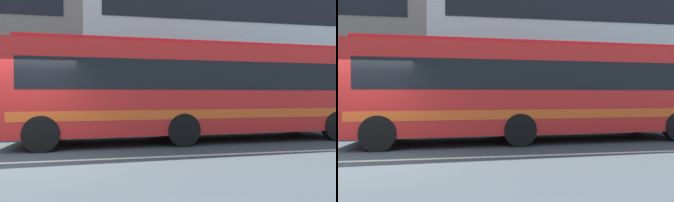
% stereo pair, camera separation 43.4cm
% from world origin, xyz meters
% --- Properties ---
extents(ground_plane, '(160.00, 160.00, 0.00)m').
position_xyz_m(ground_plane, '(0.00, 0.00, 0.00)').
color(ground_plane, '#3B4449').
extents(lane_centre_line, '(60.00, 0.16, 0.01)m').
position_xyz_m(lane_centre_line, '(0.00, 0.00, 0.00)').
color(lane_centre_line, silver).
rests_on(lane_centre_line, ground_plane).
extents(hedge_row_far, '(14.69, 1.10, 1.03)m').
position_xyz_m(hedge_row_far, '(3.28, 6.73, 0.51)').
color(hedge_row_far, '#1C5420').
rests_on(hedge_row_far, ground_plane).
extents(apartment_block_right, '(25.35, 11.63, 12.43)m').
position_xyz_m(apartment_block_right, '(13.69, 16.31, 6.21)').
color(apartment_block_right, silver).
rests_on(apartment_block_right, ground_plane).
extents(transit_bus, '(11.60, 3.01, 3.25)m').
position_xyz_m(transit_bus, '(4.99, 2.67, 1.79)').
color(transit_bus, red).
rests_on(transit_bus, ground_plane).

